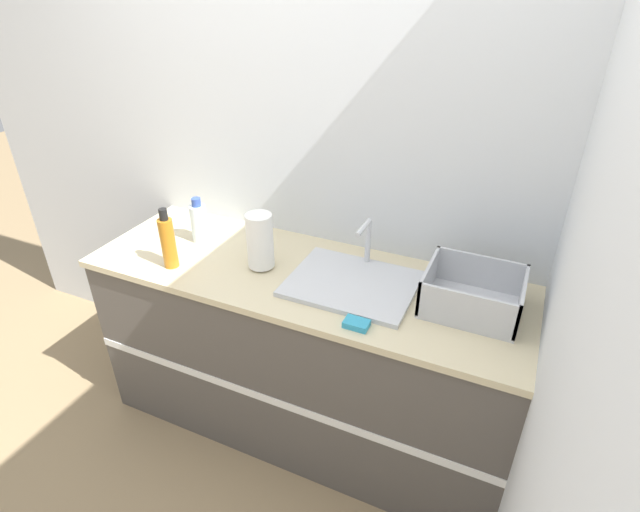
{
  "coord_description": "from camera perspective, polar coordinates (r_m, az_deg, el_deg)",
  "views": [
    {
      "loc": [
        0.79,
        -1.27,
        2.01
      ],
      "look_at": [
        0.09,
        0.28,
        1.0
      ],
      "focal_mm": 28.0,
      "sensor_mm": 36.0,
      "label": 1
    }
  ],
  "objects": [
    {
      "name": "wall_back",
      "position": [
        2.2,
        1.98,
        11.72
      ],
      "size": [
        4.26,
        0.06,
        2.6
      ],
      "color": "silver",
      "rests_on": "ground_plane"
    },
    {
      "name": "sink",
      "position": [
        2.01,
        3.73,
        -2.93
      ],
      "size": [
        0.5,
        0.39,
        0.22
      ],
      "color": "silver",
      "rests_on": "counter_cabinet"
    },
    {
      "name": "bottle_amber",
      "position": [
        2.18,
        -16.98,
        1.58
      ],
      "size": [
        0.06,
        0.06,
        0.27
      ],
      "color": "#B26B19",
      "rests_on": "counter_cabinet"
    },
    {
      "name": "wall_right",
      "position": [
        1.74,
        27.75,
        2.88
      ],
      "size": [
        0.06,
        2.62,
        2.6
      ],
      "color": "silver",
      "rests_on": "ground_plane"
    },
    {
      "name": "paper_towel_roll",
      "position": [
        2.09,
        -6.87,
        1.68
      ],
      "size": [
        0.11,
        0.11,
        0.25
      ],
      "color": "#4C4C51",
      "rests_on": "counter_cabinet"
    },
    {
      "name": "dish_rack",
      "position": [
        1.94,
        16.98,
        -4.39
      ],
      "size": [
        0.35,
        0.3,
        0.15
      ],
      "color": "#B7BABF",
      "rests_on": "counter_cabinet"
    },
    {
      "name": "ground_plane",
      "position": [
        2.5,
        -4.83,
        -22.89
      ],
      "size": [
        12.0,
        12.0,
        0.0
      ],
      "primitive_type": "plane",
      "color": "#937A56"
    },
    {
      "name": "bottle_clear",
      "position": [
        2.37,
        -13.67,
        3.78
      ],
      "size": [
        0.08,
        0.08,
        0.21
      ],
      "color": "silver",
      "rests_on": "counter_cabinet"
    },
    {
      "name": "counter_cabinet",
      "position": [
        2.36,
        -1.64,
        -10.99
      ],
      "size": [
        1.89,
        0.64,
        0.88
      ],
      "color": "#514C47",
      "rests_on": "ground_plane"
    },
    {
      "name": "sponge",
      "position": [
        1.8,
        4.19,
        -7.73
      ],
      "size": [
        0.09,
        0.06,
        0.02
      ],
      "color": "#3399BF",
      "rests_on": "counter_cabinet"
    }
  ]
}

